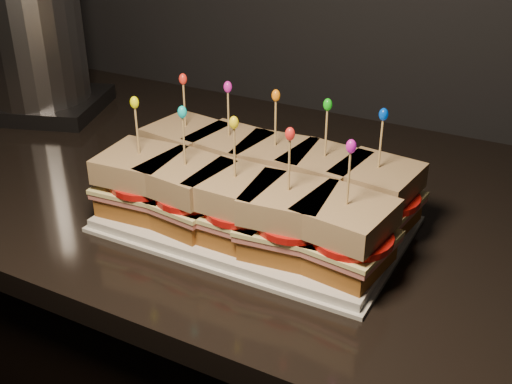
% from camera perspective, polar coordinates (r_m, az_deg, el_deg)
% --- Properties ---
extents(granite_slab, '(2.42, 0.74, 0.04)m').
position_cam_1_polar(granite_slab, '(0.95, 18.09, -4.64)').
color(granite_slab, black).
rests_on(granite_slab, cabinet).
extents(platter, '(0.40, 0.25, 0.02)m').
position_cam_1_polar(platter, '(0.92, 0.00, -2.55)').
color(platter, silver).
rests_on(platter, granite_slab).
extents(platter_rim, '(0.42, 0.26, 0.01)m').
position_cam_1_polar(platter_rim, '(0.92, 0.00, -2.87)').
color(platter_rim, silver).
rests_on(platter_rim, granite_slab).
extents(sandwich_0_bread_bot, '(0.11, 0.11, 0.03)m').
position_cam_1_polar(sandwich_0_bread_bot, '(1.02, -6.08, 2.09)').
color(sandwich_0_bread_bot, brown).
rests_on(sandwich_0_bread_bot, platter).
extents(sandwich_0_ham, '(0.12, 0.12, 0.01)m').
position_cam_1_polar(sandwich_0_ham, '(1.01, -6.13, 3.00)').
color(sandwich_0_ham, '#B55E55').
rests_on(sandwich_0_ham, sandwich_0_bread_bot).
extents(sandwich_0_cheese, '(0.13, 0.12, 0.01)m').
position_cam_1_polar(sandwich_0_cheese, '(1.01, -6.15, 3.36)').
color(sandwich_0_cheese, '#EAE18E').
rests_on(sandwich_0_cheese, sandwich_0_ham).
extents(sandwich_0_tomato, '(0.10, 0.10, 0.01)m').
position_cam_1_polar(sandwich_0_tomato, '(1.00, -5.79, 3.50)').
color(sandwich_0_tomato, red).
rests_on(sandwich_0_tomato, sandwich_0_cheese).
extents(sandwich_0_bread_top, '(0.12, 0.12, 0.03)m').
position_cam_1_polar(sandwich_0_bread_top, '(1.00, -6.23, 4.90)').
color(sandwich_0_bread_top, '#4E250D').
rests_on(sandwich_0_bread_top, sandwich_0_tomato).
extents(sandwich_0_pick, '(0.00, 0.00, 0.09)m').
position_cam_1_polar(sandwich_0_pick, '(0.98, -6.37, 7.45)').
color(sandwich_0_pick, tan).
rests_on(sandwich_0_pick, sandwich_0_bread_top).
extents(sandwich_0_frill, '(0.01, 0.01, 0.02)m').
position_cam_1_polar(sandwich_0_frill, '(0.97, -6.51, 9.96)').
color(sandwich_0_frill, red).
rests_on(sandwich_0_frill, sandwich_0_pick).
extents(sandwich_1_bread_bot, '(0.11, 0.11, 0.03)m').
position_cam_1_polar(sandwich_1_bread_bot, '(0.98, -2.35, 1.18)').
color(sandwich_1_bread_bot, brown).
rests_on(sandwich_1_bread_bot, platter).
extents(sandwich_1_ham, '(0.12, 0.12, 0.01)m').
position_cam_1_polar(sandwich_1_ham, '(0.97, -2.37, 2.12)').
color(sandwich_1_ham, '#B55E55').
rests_on(sandwich_1_ham, sandwich_1_bread_bot).
extents(sandwich_1_cheese, '(0.12, 0.12, 0.01)m').
position_cam_1_polar(sandwich_1_cheese, '(0.97, -2.38, 2.49)').
color(sandwich_1_cheese, '#EAE18E').
rests_on(sandwich_1_cheese, sandwich_1_ham).
extents(sandwich_1_tomato, '(0.10, 0.10, 0.01)m').
position_cam_1_polar(sandwich_1_tomato, '(0.96, -1.95, 2.62)').
color(sandwich_1_tomato, red).
rests_on(sandwich_1_tomato, sandwich_1_cheese).
extents(sandwich_1_bread_top, '(0.11, 0.11, 0.03)m').
position_cam_1_polar(sandwich_1_bread_top, '(0.96, -2.41, 4.08)').
color(sandwich_1_bread_top, '#4E250D').
rests_on(sandwich_1_bread_top, sandwich_1_tomato).
extents(sandwich_1_pick, '(0.00, 0.00, 0.09)m').
position_cam_1_polar(sandwich_1_pick, '(0.94, -2.47, 6.72)').
color(sandwich_1_pick, tan).
rests_on(sandwich_1_pick, sandwich_1_bread_top).
extents(sandwich_1_frill, '(0.01, 0.01, 0.02)m').
position_cam_1_polar(sandwich_1_frill, '(0.93, -2.53, 9.32)').
color(sandwich_1_frill, '#D41BA6').
rests_on(sandwich_1_frill, sandwich_1_pick).
extents(sandwich_2_bread_bot, '(0.11, 0.11, 0.03)m').
position_cam_1_polar(sandwich_2_bread_bot, '(0.95, 1.65, 0.19)').
color(sandwich_2_bread_bot, brown).
rests_on(sandwich_2_bread_bot, platter).
extents(sandwich_2_ham, '(0.12, 0.12, 0.01)m').
position_cam_1_polar(sandwich_2_ham, '(0.94, 1.66, 1.16)').
color(sandwich_2_ham, '#B55E55').
rests_on(sandwich_2_ham, sandwich_2_bread_bot).
extents(sandwich_2_cheese, '(0.12, 0.12, 0.01)m').
position_cam_1_polar(sandwich_2_cheese, '(0.94, 1.67, 1.54)').
color(sandwich_2_cheese, '#EAE18E').
rests_on(sandwich_2_cheese, sandwich_2_ham).
extents(sandwich_2_tomato, '(0.10, 0.10, 0.01)m').
position_cam_1_polar(sandwich_2_tomato, '(0.93, 2.17, 1.66)').
color(sandwich_2_tomato, red).
rests_on(sandwich_2_tomato, sandwich_2_cheese).
extents(sandwich_2_bread_top, '(0.11, 0.11, 0.03)m').
position_cam_1_polar(sandwich_2_bread_top, '(0.93, 1.70, 3.17)').
color(sandwich_2_bread_top, '#4E250D').
rests_on(sandwich_2_bread_top, sandwich_2_tomato).
extents(sandwich_2_pick, '(0.00, 0.00, 0.09)m').
position_cam_1_polar(sandwich_2_pick, '(0.91, 1.74, 5.90)').
color(sandwich_2_pick, tan).
rests_on(sandwich_2_pick, sandwich_2_bread_top).
extents(sandwich_2_frill, '(0.01, 0.01, 0.02)m').
position_cam_1_polar(sandwich_2_frill, '(0.89, 1.78, 8.58)').
color(sandwich_2_frill, orange).
rests_on(sandwich_2_frill, sandwich_2_pick).
extents(sandwich_3_bread_bot, '(0.11, 0.11, 0.03)m').
position_cam_1_polar(sandwich_3_bread_bot, '(0.92, 5.91, -0.86)').
color(sandwich_3_bread_bot, brown).
rests_on(sandwich_3_bread_bot, platter).
extents(sandwich_3_ham, '(0.12, 0.12, 0.01)m').
position_cam_1_polar(sandwich_3_ham, '(0.91, 5.97, 0.13)').
color(sandwich_3_ham, '#B55E55').
rests_on(sandwich_3_ham, sandwich_3_bread_bot).
extents(sandwich_3_cheese, '(0.12, 0.12, 0.01)m').
position_cam_1_polar(sandwich_3_cheese, '(0.91, 5.99, 0.52)').
color(sandwich_3_cheese, '#EAE18E').
rests_on(sandwich_3_cheese, sandwich_3_ham).
extents(sandwich_3_tomato, '(0.10, 0.10, 0.01)m').
position_cam_1_polar(sandwich_3_tomato, '(0.90, 6.57, 0.62)').
color(sandwich_3_tomato, red).
rests_on(sandwich_3_tomato, sandwich_3_cheese).
extents(sandwich_3_bread_top, '(0.11, 0.11, 0.03)m').
position_cam_1_polar(sandwich_3_bread_top, '(0.90, 6.08, 2.19)').
color(sandwich_3_bread_top, '#4E250D').
rests_on(sandwich_3_bread_top, sandwich_3_tomato).
extents(sandwich_3_pick, '(0.00, 0.00, 0.09)m').
position_cam_1_polar(sandwich_3_pick, '(0.88, 6.23, 4.98)').
color(sandwich_3_pick, tan).
rests_on(sandwich_3_pick, sandwich_3_bread_top).
extents(sandwich_3_frill, '(0.01, 0.01, 0.02)m').
position_cam_1_polar(sandwich_3_frill, '(0.86, 6.39, 7.74)').
color(sandwich_3_frill, '#12BA12').
rests_on(sandwich_3_frill, sandwich_3_pick).
extents(sandwich_4_bread_bot, '(0.11, 0.11, 0.03)m').
position_cam_1_polar(sandwich_4_bread_bot, '(0.90, 10.42, -1.96)').
color(sandwich_4_bread_bot, brown).
rests_on(sandwich_4_bread_bot, platter).
extents(sandwich_4_ham, '(0.12, 0.12, 0.01)m').
position_cam_1_polar(sandwich_4_ham, '(0.89, 10.51, -0.96)').
color(sandwich_4_ham, '#B55E55').
rests_on(sandwich_4_ham, sandwich_4_bread_bot).
extents(sandwich_4_cheese, '(0.12, 0.12, 0.01)m').
position_cam_1_polar(sandwich_4_cheese, '(0.89, 10.55, -0.57)').
color(sandwich_4_cheese, '#EAE18E').
rests_on(sandwich_4_cheese, sandwich_4_ham).
extents(sandwich_4_tomato, '(0.10, 0.10, 0.01)m').
position_cam_1_polar(sandwich_4_tomato, '(0.88, 11.21, -0.47)').
color(sandwich_4_tomato, red).
rests_on(sandwich_4_tomato, sandwich_4_cheese).
extents(sandwich_4_bread_top, '(0.11, 0.11, 0.03)m').
position_cam_1_polar(sandwich_4_bread_top, '(0.87, 10.72, 1.13)').
color(sandwich_4_bread_top, '#4E250D').
rests_on(sandwich_4_bread_top, sandwich_4_tomato).
extents(sandwich_4_pick, '(0.00, 0.00, 0.09)m').
position_cam_1_polar(sandwich_4_pick, '(0.85, 10.99, 3.97)').
color(sandwich_4_pick, tan).
rests_on(sandwich_4_pick, sandwich_4_bread_top).
extents(sandwich_4_frill, '(0.01, 0.01, 0.02)m').
position_cam_1_polar(sandwich_4_frill, '(0.84, 11.27, 6.79)').
color(sandwich_4_frill, '#013CCE').
rests_on(sandwich_4_frill, sandwich_4_pick).
extents(sandwich_5_bread_bot, '(0.11, 0.11, 0.03)m').
position_cam_1_polar(sandwich_5_bread_bot, '(0.94, -9.98, -0.61)').
color(sandwich_5_bread_bot, brown).
rests_on(sandwich_5_bread_bot, platter).
extents(sandwich_5_ham, '(0.12, 0.11, 0.01)m').
position_cam_1_polar(sandwich_5_ham, '(0.93, -10.07, 0.36)').
color(sandwich_5_ham, '#B55E55').
rests_on(sandwich_5_ham, sandwich_5_bread_bot).
extents(sandwich_5_cheese, '(0.12, 0.12, 0.01)m').
position_cam_1_polar(sandwich_5_cheese, '(0.93, -10.11, 0.74)').
color(sandwich_5_cheese, '#EAE18E').
rests_on(sandwich_5_cheese, sandwich_5_ham).
extents(sandwich_5_tomato, '(0.10, 0.10, 0.01)m').
position_cam_1_polar(sandwich_5_tomato, '(0.91, -9.77, 0.85)').
color(sandwich_5_tomato, red).
rests_on(sandwich_5_tomato, sandwich_5_cheese).
extents(sandwich_5_bread_top, '(0.11, 0.11, 0.03)m').
position_cam_1_polar(sandwich_5_bread_top, '(0.91, -10.26, 2.39)').
color(sandwich_5_bread_top, '#4E250D').
rests_on(sandwich_5_bread_top, sandwich_5_tomato).
extents(sandwich_5_pick, '(0.00, 0.00, 0.09)m').
position_cam_1_polar(sandwich_5_pick, '(0.90, -10.51, 5.13)').
color(sandwich_5_pick, tan).
rests_on(sandwich_5_pick, sandwich_5_bread_top).
extents(sandwich_5_frill, '(0.01, 0.01, 0.02)m').
position_cam_1_polar(sandwich_5_frill, '(0.88, -10.76, 7.83)').
color(sandwich_5_frill, '#F5FD02').
rests_on(sandwich_5_frill, sandwich_5_pick).
extents(sandwich_6_bread_bot, '(0.11, 0.11, 0.03)m').
position_cam_1_polar(sandwich_6_bread_bot, '(0.90, -6.08, -1.73)').
color(sandwich_6_bread_bot, brown).
rests_on(sandwich_6_bread_bot, platter).
extents(sandwich_6_ham, '(0.12, 0.12, 0.01)m').
position_cam_1_polar(sandwich_6_ham, '(0.89, -6.14, -0.72)').
color(sandwich_6_ham, '#B55E55').
rests_on(sandwich_6_ham, sandwich_6_bread_bot).
extents(sandwich_6_cheese, '(0.12, 0.12, 0.01)m').
position_cam_1_polar(sandwich_6_cheese, '(0.89, -6.16, -0.32)').
color(sandwich_6_cheese, '#EAE18E').
rests_on(sandwich_6_cheese, sandwich_6_ham).
extents(sandwich_6_tomato, '(0.10, 0.10, 0.01)m').
position_cam_1_polar(sandwich_6_tomato, '(0.87, -5.75, -0.23)').
color(sandwich_6_tomato, red).
rests_on(sandwich_6_tomato, sandwich_6_cheese).
extents(sandwich_6_bread_top, '(0.11, 0.11, 0.03)m').
position_cam_1_polar(sandwich_6_bread_top, '(0.87, -6.26, 1.39)').
color(sandwich_6_bread_top, '#4E250D').
rests_on(sandwich_6_bread_top, sandwich_6_tomato).
extents(sandwich_6_pick, '(0.00, 0.00, 0.09)m').
position_cam_1_polar(sandwich_6_pick, '(0.85, -6.42, 4.24)').
color(sandwich_6_pick, tan).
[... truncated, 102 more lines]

